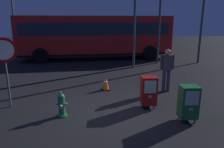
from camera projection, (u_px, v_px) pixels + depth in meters
ground_plane at (104, 112)px, 6.43m from camera, size 60.00×60.00×0.00m
fire_hydrant at (62, 105)px, 6.11m from camera, size 0.33×0.31×0.75m
newspaper_box_primary at (149, 90)px, 6.68m from camera, size 0.48×0.42×1.02m
newspaper_box_secondary at (188, 102)px, 5.75m from camera, size 0.48×0.42×1.02m
stop_sign at (5, 58)px, 6.46m from camera, size 0.71×0.31×2.23m
pedestrian at (167, 68)px, 8.13m from camera, size 0.55×0.22×1.67m
traffic_cone at (106, 84)px, 8.46m from camera, size 0.36×0.36×0.53m
bus_near at (96, 35)px, 15.05m from camera, size 10.70×3.60×3.00m
street_light_far_left at (12, 7)px, 16.57m from camera, size 0.32×0.32×6.41m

